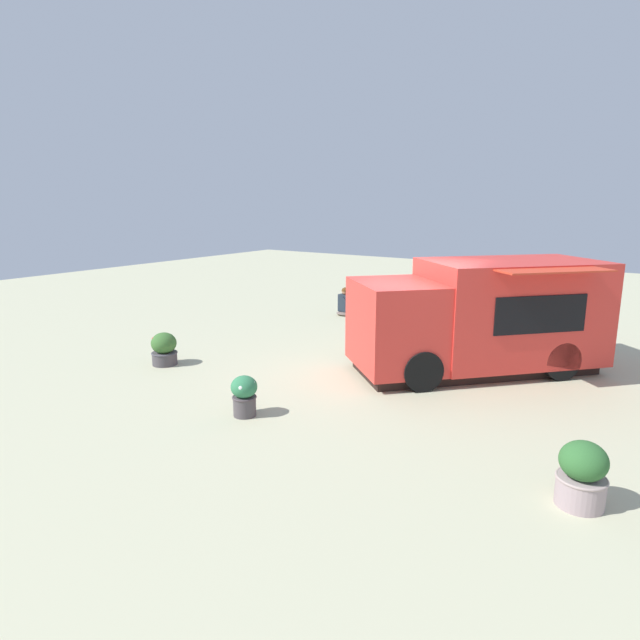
{
  "coord_description": "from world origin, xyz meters",
  "views": [
    {
      "loc": [
        9.51,
        4.55,
        3.38
      ],
      "look_at": [
        1.17,
        -1.14,
        1.15
      ],
      "focal_mm": 30.47,
      "sensor_mm": 36.0,
      "label": 1
    }
  ],
  "objects_px": {
    "planter_flowering_side": "(582,474)",
    "planter_flowering_far": "(164,349)",
    "food_truck": "(481,319)",
    "person_customer": "(346,305)",
    "planter_flowering_near": "(244,394)"
  },
  "relations": [
    {
      "from": "food_truck",
      "to": "person_customer",
      "type": "relative_size",
      "value": 5.79
    },
    {
      "from": "food_truck",
      "to": "planter_flowering_side",
      "type": "xyz_separation_m",
      "value": [
        4.28,
        2.6,
        -0.69
      ]
    },
    {
      "from": "planter_flowering_far",
      "to": "planter_flowering_side",
      "type": "height_order",
      "value": "planter_flowering_side"
    },
    {
      "from": "food_truck",
      "to": "planter_flowering_side",
      "type": "distance_m",
      "value": 5.06
    },
    {
      "from": "planter_flowering_near",
      "to": "planter_flowering_side",
      "type": "height_order",
      "value": "planter_flowering_side"
    },
    {
      "from": "planter_flowering_side",
      "to": "food_truck",
      "type": "bearing_deg",
      "value": -148.76
    },
    {
      "from": "planter_flowering_near",
      "to": "planter_flowering_side",
      "type": "xyz_separation_m",
      "value": [
        -0.17,
        4.9,
        0.02
      ]
    },
    {
      "from": "planter_flowering_near",
      "to": "planter_flowering_side",
      "type": "relative_size",
      "value": 0.87
    },
    {
      "from": "planter_flowering_side",
      "to": "planter_flowering_far",
      "type": "bearing_deg",
      "value": -96.67
    },
    {
      "from": "person_customer",
      "to": "planter_flowering_side",
      "type": "distance_m",
      "value": 10.59
    },
    {
      "from": "food_truck",
      "to": "planter_flowering_near",
      "type": "bearing_deg",
      "value": -27.32
    },
    {
      "from": "person_customer",
      "to": "planter_flowering_near",
      "type": "height_order",
      "value": "person_customer"
    },
    {
      "from": "person_customer",
      "to": "planter_flowering_near",
      "type": "bearing_deg",
      "value": 20.01
    },
    {
      "from": "food_truck",
      "to": "person_customer",
      "type": "bearing_deg",
      "value": -121.21
    },
    {
      "from": "planter_flowering_far",
      "to": "planter_flowering_near",
      "type": "bearing_deg",
      "value": 70.94
    }
  ]
}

